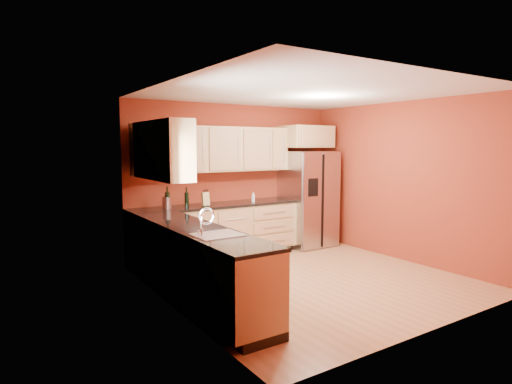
{
  "coord_description": "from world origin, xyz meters",
  "views": [
    {
      "loc": [
        -3.82,
        -4.53,
        1.88
      ],
      "look_at": [
        -0.29,
        0.9,
        1.18
      ],
      "focal_mm": 30.0,
      "sensor_mm": 36.0,
      "label": 1
    }
  ],
  "objects_px": {
    "wine_bottle_a": "(187,197)",
    "knife_block": "(205,199)",
    "refrigerator": "(308,199)",
    "soap_dispenser": "(253,197)",
    "canister_left": "(168,203)"
  },
  "relations": [
    {
      "from": "wine_bottle_a",
      "to": "knife_block",
      "type": "height_order",
      "value": "wine_bottle_a"
    },
    {
      "from": "refrigerator",
      "to": "soap_dispenser",
      "type": "distance_m",
      "value": 1.23
    },
    {
      "from": "knife_block",
      "to": "canister_left",
      "type": "bearing_deg",
      "value": -176.24
    },
    {
      "from": "refrigerator",
      "to": "wine_bottle_a",
      "type": "height_order",
      "value": "refrigerator"
    },
    {
      "from": "canister_left",
      "to": "soap_dispenser",
      "type": "xyz_separation_m",
      "value": [
        1.53,
        -0.06,
        -0.0
      ]
    },
    {
      "from": "refrigerator",
      "to": "canister_left",
      "type": "relative_size",
      "value": 10.32
    },
    {
      "from": "canister_left",
      "to": "refrigerator",
      "type": "bearing_deg",
      "value": -1.06
    },
    {
      "from": "refrigerator",
      "to": "knife_block",
      "type": "distance_m",
      "value": 2.14
    },
    {
      "from": "wine_bottle_a",
      "to": "soap_dispenser",
      "type": "xyz_separation_m",
      "value": [
        1.18,
        -0.13,
        -0.07
      ]
    },
    {
      "from": "canister_left",
      "to": "wine_bottle_a",
      "type": "height_order",
      "value": "wine_bottle_a"
    },
    {
      "from": "refrigerator",
      "to": "wine_bottle_a",
      "type": "relative_size",
      "value": 5.84
    },
    {
      "from": "knife_block",
      "to": "soap_dispenser",
      "type": "distance_m",
      "value": 0.91
    },
    {
      "from": "knife_block",
      "to": "soap_dispenser",
      "type": "height_order",
      "value": "knife_block"
    },
    {
      "from": "canister_left",
      "to": "soap_dispenser",
      "type": "distance_m",
      "value": 1.53
    },
    {
      "from": "knife_block",
      "to": "soap_dispenser",
      "type": "relative_size",
      "value": 1.28
    }
  ]
}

